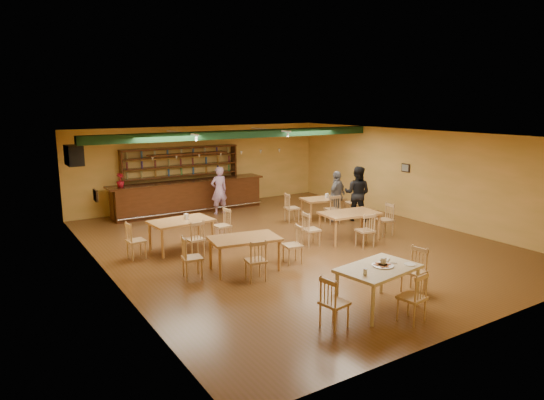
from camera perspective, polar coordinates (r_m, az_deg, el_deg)
floor at (r=13.54m, az=2.38°, el=-5.08°), size 12.00×12.00×0.00m
ceiling_beam at (r=15.39m, az=-3.52°, el=7.79°), size 10.00×0.30×0.25m
track_rail_left at (r=15.16m, az=-10.66°, el=7.82°), size 0.05×2.50×0.05m
track_rail_right at (r=16.61m, az=-0.25°, el=8.32°), size 0.05×2.50×0.05m
ac_unit at (r=15.16m, az=-22.34°, el=4.92°), size 0.34×0.70×0.48m
picture_left at (r=12.11m, az=-20.18°, el=0.51°), size 0.04×0.34×0.28m
picture_right at (r=16.80m, az=15.55°, el=3.69°), size 0.04×0.34×0.28m
bar_counter at (r=17.40m, az=-9.81°, el=0.41°), size 5.65×0.85×1.13m
back_bar_hutch at (r=17.88m, az=-10.66°, el=2.55°), size 4.37×0.40×2.28m
poinsettia at (r=16.53m, az=-17.53°, el=2.26°), size 0.33×0.33×0.46m
dining_table_a at (r=13.06m, az=-10.66°, el=-4.06°), size 1.68×1.09×0.80m
dining_table_b at (r=16.34m, az=6.02°, el=-0.98°), size 1.51×1.06×0.69m
dining_table_c at (r=11.31m, az=-3.28°, el=-6.36°), size 1.71×1.19×0.79m
dining_table_d at (r=13.87m, az=9.15°, el=-3.08°), size 1.72×1.14×0.81m
near_table at (r=9.48m, az=12.39°, el=-10.11°), size 1.67×1.21×0.82m
pizza_tray at (r=9.41m, az=12.98°, el=-7.58°), size 0.51×0.51×0.01m
parmesan_shaker at (r=8.88m, az=10.97°, el=-8.33°), size 0.08×0.08×0.11m
napkin_stack at (r=9.74m, az=13.21°, el=-6.89°), size 0.25×0.23×0.03m
pizza_server at (r=9.55m, az=13.45°, el=-7.25°), size 0.31×0.26×0.00m
side_plate at (r=9.61m, az=16.01°, el=-7.33°), size 0.25×0.25×0.01m
patron_bar at (r=16.93m, az=-6.29°, el=1.14°), size 0.61×0.40×1.67m
patron_right_a at (r=16.14m, az=10.05°, el=0.77°), size 1.06×1.11×1.81m
patron_right_b at (r=16.02m, az=7.70°, el=0.49°), size 1.05×0.75×1.66m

